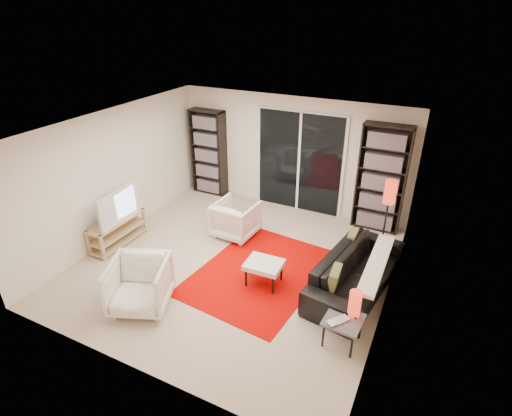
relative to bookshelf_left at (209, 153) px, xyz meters
The scene contains 20 objects.
floor 3.19m from the bookshelf_left, 50.10° to the right, with size 5.00×5.00×0.00m, color #C7B199.
wall_back 1.97m from the bookshelf_left, ahead, with size 5.00×0.02×2.40m, color #EEE4CF.
wall_front 5.22m from the bookshelf_left, 68.02° to the right, with size 5.00×0.02×2.40m, color #EEE4CF.
wall_left 2.41m from the bookshelf_left, 103.27° to the right, with size 0.02×5.00×2.40m, color #EEE4CF.
wall_right 5.03m from the bookshelf_left, 27.66° to the right, with size 0.02×5.00×2.40m, color #EEE4CF.
ceiling 3.36m from the bookshelf_left, 50.10° to the right, with size 5.00×5.00×0.02m, color white.
sliding_door 2.16m from the bookshelf_left, ahead, with size 1.92×0.08×2.16m.
bookshelf_left is the anchor object (origin of this frame).
bookshelf_right 3.85m from the bookshelf_left, ahead, with size 0.90×0.30×2.10m.
tv_stand 2.81m from the bookshelf_left, 96.74° to the right, with size 0.38×1.18×0.50m.
tv 2.73m from the bookshelf_left, 96.33° to the right, with size 1.05×0.14×0.60m, color black.
rug 3.55m from the bookshelf_left, 44.37° to the right, with size 1.85×2.50×0.01m, color #BA0300.
sofa 4.54m from the bookshelf_left, 27.75° to the right, with size 2.18×0.85×0.64m, color black.
armchair_back 2.20m from the bookshelf_left, 44.60° to the right, with size 0.75×0.77×0.70m, color silver.
armchair_front 4.12m from the bookshelf_left, 72.52° to the right, with size 0.81×0.84×0.76m, color silver.
ottoman 3.75m from the bookshelf_left, 44.86° to the right, with size 0.59×0.49×0.40m.
side_table 5.28m from the bookshelf_left, 38.92° to the right, with size 0.50×0.50×0.40m.
laptop 5.32m from the bookshelf_left, 39.89° to the right, with size 0.30×0.19×0.02m, color silver.
table_lamp 5.24m from the bookshelf_left, 37.11° to the right, with size 0.16×0.16×0.36m, color red.
floor_lamp 4.28m from the bookshelf_left, 13.81° to the right, with size 0.22×0.22×1.47m.
Camera 1 is at (2.83, -4.96, 4.04)m, focal length 28.00 mm.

